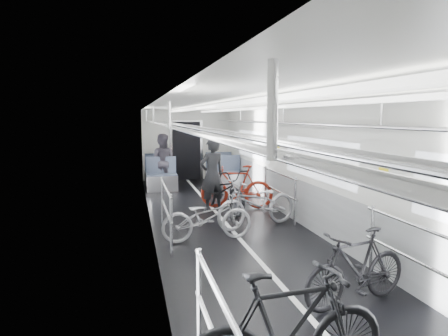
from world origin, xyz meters
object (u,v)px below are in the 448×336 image
at_px(bike_aisle, 222,190).
at_px(bike_right_near, 357,267).
at_px(bike_right_mid, 258,203).
at_px(bike_left_far, 207,217).
at_px(person_standing, 212,175).
at_px(bike_right_far, 236,187).
at_px(person_seated, 162,161).
at_px(bike_left_mid, 288,333).

bearing_deg(bike_aisle, bike_right_near, -101.40).
height_order(bike_right_mid, bike_aisle, bike_aisle).
bearing_deg(bike_right_mid, bike_left_far, -79.07).
bearing_deg(person_standing, bike_right_mid, 94.33).
bearing_deg(person_standing, bike_right_far, 177.38).
distance_m(bike_left_far, bike_right_mid, 1.29).
bearing_deg(bike_right_far, bike_left_far, -6.36).
bearing_deg(bike_right_far, bike_right_mid, 19.39).
bearing_deg(bike_left_far, bike_right_far, -29.42).
xyz_separation_m(bike_left_far, bike_aisle, (0.74, 2.06, 0.08)).
xyz_separation_m(bike_left_far, bike_right_far, (1.15, 2.32, 0.10)).
height_order(bike_right_near, bike_right_far, bike_right_far).
bearing_deg(person_seated, bike_left_far, 109.20).
height_order(bike_left_far, bike_right_far, bike_right_far).
bearing_deg(bike_left_far, bike_right_near, -159.22).
xyz_separation_m(bike_left_mid, bike_aisle, (0.86, 6.08, -0.01)).
xyz_separation_m(bike_right_mid, bike_right_far, (0.01, 1.70, 0.04)).
xyz_separation_m(bike_aisle, person_seated, (-1.12, 3.33, 0.33)).
height_order(bike_left_mid, bike_aisle, bike_left_mid).
relative_size(bike_right_mid, bike_right_far, 1.05).
bearing_deg(bike_right_mid, person_seated, 179.48).
height_order(bike_aisle, person_standing, person_standing).
height_order(bike_left_mid, bike_right_near, bike_left_mid).
distance_m(bike_right_near, bike_right_far, 5.10).
bearing_deg(person_standing, bike_right_near, 80.94).
xyz_separation_m(bike_left_far, person_seated, (-0.38, 5.40, 0.41)).
distance_m(bike_right_far, bike_aisle, 0.48).
relative_size(bike_right_near, person_seated, 0.90).
distance_m(bike_right_near, bike_aisle, 4.86).
xyz_separation_m(bike_left_mid, bike_right_mid, (1.25, 4.65, -0.04)).
height_order(bike_right_mid, person_standing, person_standing).
relative_size(bike_left_far, bike_right_near, 1.08).
height_order(bike_right_mid, bike_right_far, bike_right_far).
bearing_deg(bike_left_mid, person_seated, -2.74).
bearing_deg(bike_left_far, bike_right_mid, -64.17).
xyz_separation_m(bike_right_far, person_standing, (-0.62, -0.16, 0.33)).
bearing_deg(bike_left_mid, bike_right_far, -15.59).
distance_m(bike_right_near, bike_right_mid, 3.41).
bearing_deg(bike_aisle, bike_right_mid, -92.01).
relative_size(bike_aisle, person_seated, 1.15).
height_order(bike_right_near, person_seated, person_seated).
distance_m(bike_left_far, person_seated, 5.43).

